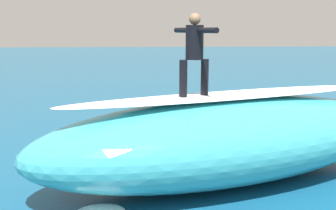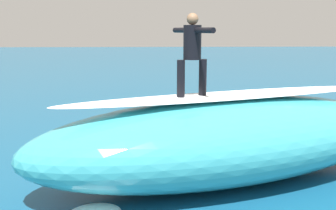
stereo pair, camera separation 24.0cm
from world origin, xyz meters
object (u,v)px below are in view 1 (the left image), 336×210
at_px(surfboard_riding, 194,98).
at_px(surfer_paddling, 151,134).
at_px(surfboard_paddling, 150,139).
at_px(surfer_riding, 194,49).

distance_m(surfboard_riding, surfer_paddling, 3.56).
bearing_deg(surfboard_riding, surfboard_paddling, -99.54).
bearing_deg(surfer_riding, surfboard_paddling, -99.54).
relative_size(surfboard_paddling, surfer_paddling, 1.21).
height_order(surfer_riding, surfer_paddling, surfer_riding).
xyz_separation_m(surfboard_paddling, surfer_paddling, (-0.03, 0.14, 0.18)).
relative_size(surfer_riding, surfboard_paddling, 0.71).
height_order(surfboard_paddling, surfer_paddling, surfer_paddling).
bearing_deg(surfboard_riding, surfer_paddling, -99.52).
xyz_separation_m(surfboard_riding, surfer_paddling, (0.73, -3.12, -1.53)).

